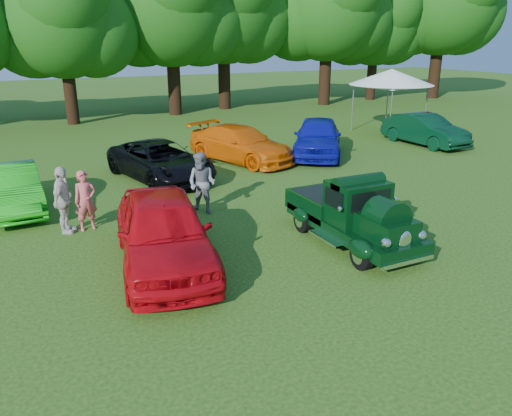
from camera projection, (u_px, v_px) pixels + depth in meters
name	position (u px, v px, depth m)	size (l,w,h in m)	color
ground	(312.00, 258.00, 12.00)	(120.00, 120.00, 0.00)	#1C4710
hero_pickup	(352.00, 215.00, 12.73)	(2.00, 4.29, 1.68)	black
red_convertible	(164.00, 231.00, 11.34)	(2.02, 5.02, 1.71)	red
back_car_lime	(13.00, 189.00, 15.09)	(1.46, 4.19, 1.38)	#18AB16
back_car_black	(161.00, 161.00, 18.44)	(2.32, 5.04, 1.40)	black
back_car_orange	(241.00, 144.00, 21.12)	(2.08, 5.11, 1.48)	#DB5B07
back_car_blue	(318.00, 137.00, 22.03)	(2.00, 4.98, 1.70)	#0E119C
back_car_green	(425.00, 130.00, 24.34)	(1.58, 4.53, 1.49)	black
spectator_pink	(86.00, 201.00, 13.52)	(0.61, 0.40, 1.67)	#D2565B
spectator_grey	(202.00, 183.00, 14.78)	(0.90, 0.70, 1.85)	slate
spectator_white	(63.00, 200.00, 13.28)	(1.07, 0.45, 1.83)	beige
canopy_tent	(391.00, 77.00, 26.99)	(5.09, 5.09, 3.41)	white
tree_line	(157.00, 7.00, 31.68)	(62.27, 10.06, 12.37)	black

